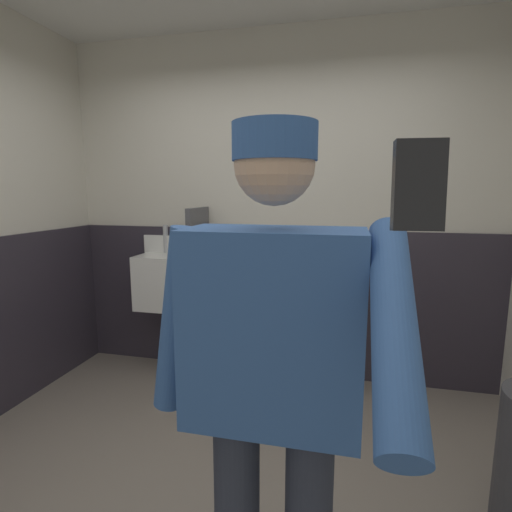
% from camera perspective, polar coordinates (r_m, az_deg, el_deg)
% --- Properties ---
extents(wall_back, '(4.08, 0.12, 2.77)m').
position_cam_1_polar(wall_back, '(3.26, 3.10, 6.86)').
color(wall_back, beige).
rests_on(wall_back, ground_plane).
extents(wainscot_band_back, '(3.48, 0.03, 1.22)m').
position_cam_1_polar(wainscot_band_back, '(3.31, 2.75, -6.68)').
color(wainscot_band_back, '#2D2833').
rests_on(wainscot_band_back, ground_plane).
extents(urinal_left, '(0.40, 0.34, 1.24)m').
position_cam_1_polar(urinal_left, '(3.44, -13.64, -3.48)').
color(urinal_left, white).
rests_on(urinal_left, ground_plane).
extents(urinal_middle, '(0.40, 0.34, 1.24)m').
position_cam_1_polar(urinal_middle, '(3.17, -1.43, -4.28)').
color(urinal_middle, white).
rests_on(urinal_middle, ground_plane).
extents(urinal_right, '(0.40, 0.34, 1.24)m').
position_cam_1_polar(urinal_right, '(3.08, 12.27, -4.94)').
color(urinal_right, white).
rests_on(urinal_right, ground_plane).
extents(privacy_divider_panel, '(0.04, 0.40, 0.90)m').
position_cam_1_polar(privacy_divider_panel, '(3.19, -8.31, -1.14)').
color(privacy_divider_panel, '#4C4C51').
extents(person, '(0.71, 0.60, 1.70)m').
position_cam_1_polar(person, '(1.16, 2.39, -17.11)').
color(person, '#2D3342').
rests_on(person, ground_plane).
extents(cell_phone, '(0.06, 0.03, 0.11)m').
position_cam_1_polar(cell_phone, '(0.52, 22.54, 9.41)').
color(cell_phone, black).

